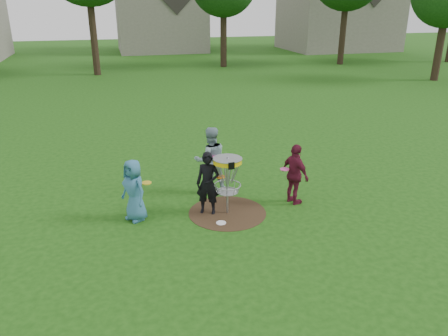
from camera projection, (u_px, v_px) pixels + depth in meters
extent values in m
plane|color=#19470F|center=(227.00, 213.00, 10.12)|extent=(100.00, 100.00, 0.00)
cylinder|color=#47331E|center=(227.00, 213.00, 10.11)|extent=(1.80, 1.80, 0.01)
imported|color=teal|center=(134.00, 190.00, 9.57)|extent=(0.75, 0.82, 1.41)
imported|color=black|center=(208.00, 183.00, 9.86)|extent=(0.63, 0.54, 1.47)
imported|color=#809AA5|center=(210.00, 160.00, 10.96)|extent=(0.85, 0.67, 1.71)
imported|color=maroon|center=(295.00, 174.00, 10.34)|extent=(0.61, 0.94, 1.49)
cylinder|color=white|center=(221.00, 223.00, 9.63)|extent=(0.22, 0.22, 0.02)
cylinder|color=#9EA0A5|center=(227.00, 185.00, 9.87)|extent=(0.05, 0.05, 1.38)
cylinder|color=yellow|center=(227.00, 161.00, 9.66)|extent=(0.64, 0.64, 0.10)
cylinder|color=#9EA0A5|center=(227.00, 159.00, 9.64)|extent=(0.66, 0.66, 0.01)
cube|color=black|center=(231.00, 166.00, 9.36)|extent=(0.14, 0.02, 0.16)
torus|color=#9EA0A5|center=(227.00, 185.00, 9.86)|extent=(0.62, 0.62, 0.02)
torus|color=#9EA0A5|center=(227.00, 191.00, 9.92)|extent=(0.50, 0.50, 0.02)
cylinder|color=#9EA0A5|center=(227.00, 192.00, 9.93)|extent=(0.44, 0.44, 0.01)
cylinder|color=gold|center=(146.00, 183.00, 9.55)|extent=(0.22, 0.22, 0.02)
cylinder|color=orange|center=(220.00, 177.00, 9.80)|extent=(0.22, 0.22, 0.02)
cylinder|color=#D53894|center=(214.00, 156.00, 10.64)|extent=(0.22, 0.22, 0.02)
cylinder|color=#FD42A6|center=(285.00, 169.00, 10.20)|extent=(0.22, 0.22, 0.02)
cylinder|color=#38281C|center=(94.00, 38.00, 27.95)|extent=(0.46, 0.46, 4.62)
cylinder|color=#38281C|center=(224.00, 40.00, 31.61)|extent=(0.46, 0.46, 3.78)
cylinder|color=#38281C|center=(342.00, 36.00, 32.79)|extent=(0.46, 0.46, 4.20)
cylinder|color=#38281C|center=(439.00, 52.00, 26.21)|extent=(0.46, 0.46, 3.36)
cube|color=gray|center=(161.00, 24.00, 41.49)|extent=(8.00, 7.00, 5.00)
cube|color=gray|center=(338.00, 18.00, 42.69)|extent=(10.00, 8.00, 6.00)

